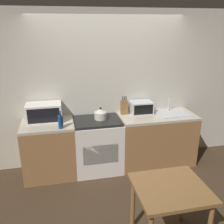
{
  "coord_description": "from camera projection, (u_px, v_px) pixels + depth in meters",
  "views": [
    {
      "loc": [
        -0.81,
        -3.03,
        2.35
      ],
      "look_at": [
        -0.02,
        0.57,
        1.05
      ],
      "focal_mm": 40.0,
      "sensor_mm": 36.0,
      "label": 1
    }
  ],
  "objects": [
    {
      "name": "kettle",
      "position": [
        101.0,
        114.0,
        4.02
      ],
      "size": [
        0.2,
        0.2,
        0.2
      ],
      "color": "beige",
      "rests_on": "stove_range"
    },
    {
      "name": "counter_right_run",
      "position": [
        156.0,
        139.0,
        4.37
      ],
      "size": [
        1.3,
        0.62,
        0.9
      ],
      "color": "olive",
      "rests_on": "ground_plane"
    },
    {
      "name": "dining_table",
      "position": [
        170.0,
        196.0,
        2.65
      ],
      "size": [
        0.76,
        0.69,
        0.74
      ],
      "color": "brown",
      "rests_on": "ground_plane"
    },
    {
      "name": "sink_basin",
      "position": [
        172.0,
        113.0,
        4.27
      ],
      "size": [
        0.53,
        0.41,
        0.24
      ],
      "color": "silver",
      "rests_on": "counter_right_run"
    },
    {
      "name": "bottle",
      "position": [
        61.0,
        122.0,
        3.65
      ],
      "size": [
        0.07,
        0.07,
        0.27
      ],
      "color": "navy",
      "rests_on": "counter_left_run"
    },
    {
      "name": "knife_block",
      "position": [
        124.0,
        107.0,
        4.22
      ],
      "size": [
        0.11,
        0.08,
        0.32
      ],
      "color": "brown",
      "rests_on": "counter_right_run"
    },
    {
      "name": "ground_plane",
      "position": [
        122.0,
        190.0,
        3.74
      ],
      "size": [
        16.0,
        16.0,
        0.0
      ],
      "primitive_type": "plane",
      "color": "#3D2D1E"
    },
    {
      "name": "stove_range",
      "position": [
        98.0,
        145.0,
        4.16
      ],
      "size": [
        0.77,
        0.62,
        0.9
      ],
      "color": "silver",
      "rests_on": "ground_plane"
    },
    {
      "name": "toaster_oven",
      "position": [
        141.0,
        107.0,
        4.27
      ],
      "size": [
        0.38,
        0.27,
        0.21
      ],
      "color": "silver",
      "rests_on": "counter_right_run"
    },
    {
      "name": "wall_back",
      "position": [
        108.0,
        90.0,
        4.24
      ],
      "size": [
        10.0,
        0.06,
        2.6
      ],
      "color": "beige",
      "rests_on": "ground_plane"
    },
    {
      "name": "counter_left_run",
      "position": [
        49.0,
        150.0,
        4.0
      ],
      "size": [
        0.8,
        0.62,
        0.9
      ],
      "color": "olive",
      "rests_on": "ground_plane"
    },
    {
      "name": "microwave",
      "position": [
        44.0,
        112.0,
        3.91
      ],
      "size": [
        0.54,
        0.33,
        0.29
      ],
      "color": "silver",
      "rests_on": "counter_left_run"
    }
  ]
}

